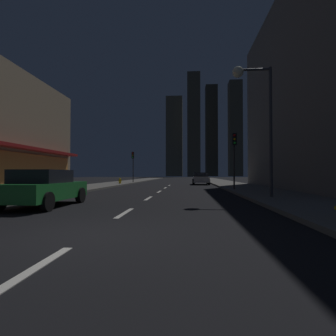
{
  "coord_description": "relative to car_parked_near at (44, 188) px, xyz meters",
  "views": [
    {
      "loc": [
        2.08,
        -5.37,
        1.29
      ],
      "look_at": [
        0.0,
        21.98,
        1.89
      ],
      "focal_mm": 28.34,
      "sensor_mm": 36.0,
      "label": 1
    }
  ],
  "objects": [
    {
      "name": "car_parked_near",
      "position": [
        0.0,
        0.0,
        0.0
      ],
      "size": [
        1.98,
        4.24,
        1.45
      ],
      "color": "#1E722D",
      "rests_on": "ground"
    },
    {
      "name": "sidewalk_left",
      "position": [
        -3.4,
        27.3,
        -0.67
      ],
      "size": [
        4.0,
        76.0,
        0.15
      ],
      "primitive_type": "cube",
      "color": "#605E59",
      "rests_on": "ground"
    },
    {
      "name": "sidewalk_right",
      "position": [
        10.6,
        27.3,
        -0.67
      ],
      "size": [
        4.0,
        76.0,
        0.15
      ],
      "primitive_type": "cube",
      "color": "#605E59",
      "rests_on": "ground"
    },
    {
      "name": "skyscraper_distant_slender",
      "position": [
        30.17,
        129.51,
        23.94
      ],
      "size": [
        6.53,
        7.43,
        49.35
      ],
      "primitive_type": "cube",
      "color": "#434032",
      "rests_on": "ground"
    },
    {
      "name": "fire_hydrant_far_left",
      "position": [
        -2.3,
        20.48,
        -0.29
      ],
      "size": [
        0.42,
        0.3,
        0.65
      ],
      "color": "gold",
      "rests_on": "sidewalk_left"
    },
    {
      "name": "skyscraper_distant_short",
      "position": [
        18.39,
        135.53,
        23.9
      ],
      "size": [
        6.36,
        7.48,
        49.28
      ],
      "primitive_type": "cube",
      "color": "#322F25",
      "rests_on": "ground"
    },
    {
      "name": "skyscraper_distant_mid",
      "position": [
        8.22,
        110.18,
        22.54
      ],
      "size": [
        5.74,
        8.02,
        46.57
      ],
      "primitive_type": "cube",
      "color": "#444033",
      "rests_on": "ground"
    },
    {
      "name": "traffic_light_near_right",
      "position": [
        9.1,
        9.85,
        2.45
      ],
      "size": [
        0.32,
        0.48,
        4.2
      ],
      "color": "#2D2D2D",
      "rests_on": "sidewalk_right"
    },
    {
      "name": "skyscraper_distant_tall",
      "position": [
        -1.53,
        129.01,
        20.06
      ],
      "size": [
        8.48,
        7.33,
        41.6
      ],
      "primitive_type": "cube",
      "color": "brown",
      "rests_on": "ground"
    },
    {
      "name": "traffic_light_far_left",
      "position": [
        -1.9,
        25.9,
        2.45
      ],
      "size": [
        0.32,
        0.48,
        4.2
      ],
      "color": "#2D2D2D",
      "rests_on": "sidewalk_left"
    },
    {
      "name": "ground_plane",
      "position": [
        3.6,
        27.3,
        -0.79
      ],
      "size": [
        78.0,
        136.0,
        0.1
      ],
      "primitive_type": "cube",
      "color": "black"
    },
    {
      "name": "car_parked_far",
      "position": [
        7.2,
        21.98,
        0.0
      ],
      "size": [
        1.98,
        4.24,
        1.45
      ],
      "color": "silver",
      "rests_on": "ground"
    },
    {
      "name": "lane_marking_center",
      "position": [
        3.6,
        6.3,
        -0.73
      ],
      "size": [
        0.16,
        28.2,
        0.01
      ],
      "color": "silver",
      "rests_on": "ground"
    },
    {
      "name": "street_lamp_right",
      "position": [
        8.98,
        3.45,
        4.33
      ],
      "size": [
        1.96,
        0.56,
        6.58
      ],
      "color": "#38383D",
      "rests_on": "sidewalk_right"
    }
  ]
}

